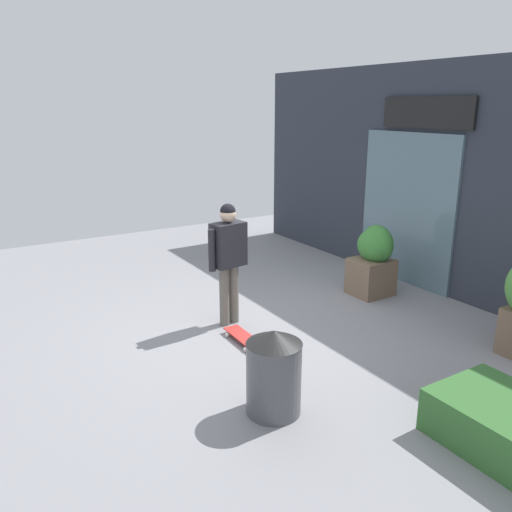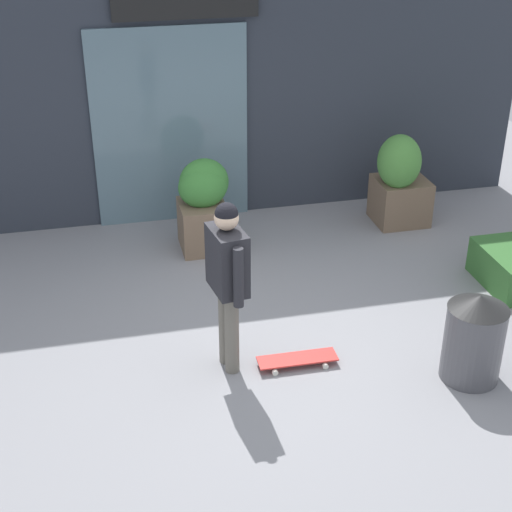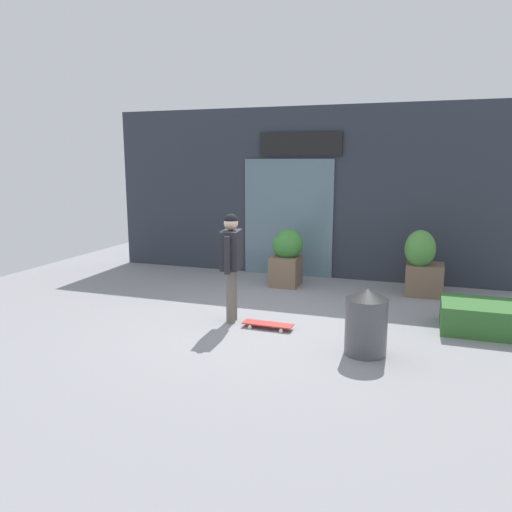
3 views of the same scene
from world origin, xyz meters
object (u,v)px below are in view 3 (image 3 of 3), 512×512
at_px(skateboard, 268,324).
at_px(planter_box_left, 287,256).
at_px(skateboarder, 231,257).
at_px(planter_box_right, 422,262).
at_px(trash_bin, 366,321).

xyz_separation_m(skateboard, planter_box_left, (-0.43, 2.56, 0.52)).
distance_m(skateboard, planter_box_left, 2.65).
distance_m(skateboarder, planter_box_left, 2.47).
bearing_deg(planter_box_right, skateboard, -127.90).
bearing_deg(skateboarder, trash_bin, -26.35).
bearing_deg(skateboard, planter_box_right, 53.23).
bearing_deg(skateboarder, planter_box_left, 76.76).
xyz_separation_m(skateboarder, planter_box_left, (0.18, 2.43, -0.42)).
relative_size(skateboard, planter_box_right, 0.62).
relative_size(skateboarder, planter_box_left, 1.48).
distance_m(skateboarder, planter_box_right, 3.69).
height_order(skateboard, planter_box_right, planter_box_right).
xyz_separation_m(skateboarder, skateboard, (0.62, -0.13, -0.94)).
bearing_deg(planter_box_left, skateboard, -80.42).
xyz_separation_m(planter_box_right, trash_bin, (-0.60, -3.17, -0.19)).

